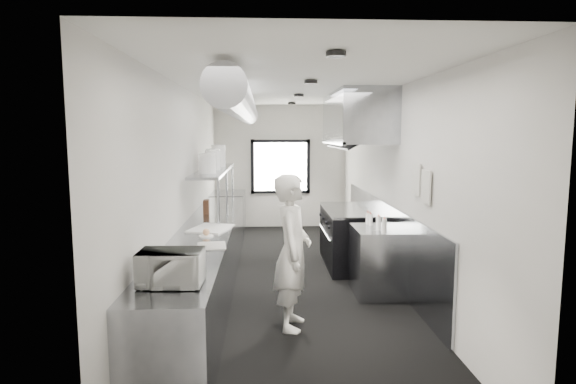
{
  "coord_description": "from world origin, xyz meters",
  "views": [
    {
      "loc": [
        -0.37,
        -6.77,
        2.15
      ],
      "look_at": [
        -0.04,
        -0.2,
        1.33
      ],
      "focal_mm": 29.27,
      "sensor_mm": 36.0,
      "label": 1
    }
  ],
  "objects": [
    {
      "name": "floor",
      "position": [
        0.0,
        0.0,
        0.0
      ],
      "size": [
        3.0,
        8.0,
        0.01
      ],
      "primitive_type": "cube",
      "color": "black",
      "rests_on": "ground"
    },
    {
      "name": "ceiling",
      "position": [
        0.0,
        0.0,
        2.8
      ],
      "size": [
        3.0,
        8.0,
        0.01
      ],
      "primitive_type": "cube",
      "color": "silver",
      "rests_on": "wall_back"
    },
    {
      "name": "wall_back",
      "position": [
        0.0,
        4.0,
        1.4
      ],
      "size": [
        3.0,
        0.02,
        2.8
      ],
      "primitive_type": "cube",
      "color": "silver",
      "rests_on": "floor"
    },
    {
      "name": "wall_front",
      "position": [
        0.0,
        -4.0,
        1.4
      ],
      "size": [
        3.0,
        0.02,
        2.8
      ],
      "primitive_type": "cube",
      "color": "silver",
      "rests_on": "floor"
    },
    {
      "name": "wall_left",
      "position": [
        -1.5,
        0.0,
        1.4
      ],
      "size": [
        0.02,
        8.0,
        2.8
      ],
      "primitive_type": "cube",
      "color": "silver",
      "rests_on": "floor"
    },
    {
      "name": "wall_right",
      "position": [
        1.5,
        0.0,
        1.4
      ],
      "size": [
        0.02,
        8.0,
        2.8
      ],
      "primitive_type": "cube",
      "color": "silver",
      "rests_on": "floor"
    },
    {
      "name": "wall_cladding",
      "position": [
        1.48,
        0.3,
        0.55
      ],
      "size": [
        0.03,
        5.5,
        1.1
      ],
      "primitive_type": "cube",
      "color": "gray",
      "rests_on": "wall_right"
    },
    {
      "name": "hvac_duct",
      "position": [
        -0.7,
        0.4,
        2.55
      ],
      "size": [
        0.4,
        6.4,
        0.4
      ],
      "primitive_type": "cylinder",
      "rotation": [
        1.57,
        0.0,
        0.0
      ],
      "color": "#94969C",
      "rests_on": "ceiling"
    },
    {
      "name": "service_window",
      "position": [
        0.0,
        3.96,
        1.4
      ],
      "size": [
        1.36,
        0.05,
        1.25
      ],
      "color": "silver",
      "rests_on": "wall_back"
    },
    {
      "name": "exhaust_hood",
      "position": [
        1.1,
        0.7,
        2.39
      ],
      "size": [
        0.81,
        2.2,
        0.88
      ],
      "color": "gray",
      "rests_on": "ceiling"
    },
    {
      "name": "prep_counter",
      "position": [
        -1.15,
        -0.5,
        0.45
      ],
      "size": [
        0.7,
        6.0,
        0.9
      ],
      "primitive_type": "cube",
      "color": "gray",
      "rests_on": "floor"
    },
    {
      "name": "pass_shelf",
      "position": [
        -1.19,
        1.0,
        1.54
      ],
      "size": [
        0.45,
        3.0,
        0.68
      ],
      "color": "gray",
      "rests_on": "prep_counter"
    },
    {
      "name": "range",
      "position": [
        1.04,
        0.7,
        0.47
      ],
      "size": [
        0.88,
        1.6,
        0.94
      ],
      "color": "black",
      "rests_on": "floor"
    },
    {
      "name": "bottle_station",
      "position": [
        1.15,
        -0.7,
        0.45
      ],
      "size": [
        0.65,
        0.8,
        0.9
      ],
      "primitive_type": "cube",
      "color": "gray",
      "rests_on": "floor"
    },
    {
      "name": "far_work_table",
      "position": [
        -1.15,
        3.2,
        0.45
      ],
      "size": [
        0.7,
        1.2,
        0.9
      ],
      "primitive_type": "cube",
      "color": "gray",
      "rests_on": "floor"
    },
    {
      "name": "notice_sheet_a",
      "position": [
        1.47,
        -1.2,
        1.6
      ],
      "size": [
        0.02,
        0.28,
        0.38
      ],
      "primitive_type": "cube",
      "color": "beige",
      "rests_on": "wall_right"
    },
    {
      "name": "notice_sheet_b",
      "position": [
        1.47,
        -1.55,
        1.55
      ],
      "size": [
        0.02,
        0.28,
        0.38
      ],
      "primitive_type": "cube",
      "color": "beige",
      "rests_on": "wall_right"
    },
    {
      "name": "line_cook",
      "position": [
        -0.06,
        -1.74,
        0.86
      ],
      "size": [
        0.49,
        0.68,
        1.71
      ],
      "primitive_type": "imported",
      "rotation": [
        0.0,
        0.0,
        1.43
      ],
      "color": "silver",
      "rests_on": "floor"
    },
    {
      "name": "microwave",
      "position": [
        -1.15,
        -2.94,
        1.04
      ],
      "size": [
        0.49,
        0.38,
        0.29
      ],
      "primitive_type": "imported",
      "rotation": [
        0.0,
        0.0,
        -0.03
      ],
      "color": "silver",
      "rests_on": "prep_counter"
    },
    {
      "name": "deli_tub_a",
      "position": [
        -1.32,
        -2.52,
        0.95
      ],
      "size": [
        0.17,
        0.17,
        0.09
      ],
      "primitive_type": "cylinder",
      "rotation": [
        0.0,
        0.0,
        -0.4
      ],
      "color": "#ABB5A6",
      "rests_on": "prep_counter"
    },
    {
      "name": "deli_tub_b",
      "position": [
        -1.34,
        -2.54,
        0.95
      ],
      "size": [
        0.13,
        0.13,
        0.09
      ],
      "primitive_type": "cylinder",
      "rotation": [
        0.0,
        0.0,
        -0.03
      ],
      "color": "#ABB5A6",
      "rests_on": "prep_counter"
    },
    {
      "name": "newspaper",
      "position": [
        -0.96,
        -1.61,
        0.9
      ],
      "size": [
        0.36,
        0.43,
        0.01
      ],
      "primitive_type": "cube",
      "rotation": [
        0.0,
        0.0,
        0.12
      ],
      "color": "beige",
      "rests_on": "prep_counter"
    },
    {
      "name": "small_plate",
      "position": [
        -1.08,
        -1.11,
        0.91
      ],
      "size": [
        0.22,
        0.22,
        0.01
      ],
      "primitive_type": "cylinder",
      "rotation": [
        0.0,
        0.0,
        0.26
      ],
      "color": "white",
      "rests_on": "prep_counter"
    },
    {
      "name": "pastry",
      "position": [
        -1.08,
        -1.11,
        0.96
      ],
      "size": [
        0.08,
        0.08,
        0.08
      ],
      "primitive_type": "sphere",
      "color": "tan",
      "rests_on": "small_plate"
    },
    {
      "name": "cutting_board",
      "position": [
        -1.08,
        -0.65,
        0.91
      ],
      "size": [
        0.62,
        0.72,
        0.02
      ],
      "primitive_type": "cube",
      "rotation": [
        0.0,
        0.0,
        -0.3
      ],
      "color": "silver",
      "rests_on": "prep_counter"
    },
    {
      "name": "knife_block",
      "position": [
        -1.29,
        0.58,
        1.01
      ],
      "size": [
        0.1,
        0.2,
        0.21
      ],
      "primitive_type": "cube",
      "rotation": [
        0.0,
        0.0,
        0.05
      ],
      "color": "#522E1C",
      "rests_on": "prep_counter"
    },
    {
      "name": "plate_stack_a",
      "position": [
        -1.2,
        0.19,
        1.72
      ],
      "size": [
        0.29,
        0.29,
        0.29
      ],
      "primitive_type": "cylinder",
      "rotation": [
        0.0,
        0.0,
        0.17
      ],
      "color": "white",
      "rests_on": "pass_shelf"
    },
    {
      "name": "plate_stack_b",
      "position": [
        -1.19,
        0.79,
        1.73
      ],
      "size": [
        0.32,
        0.32,
        0.32
      ],
      "primitive_type": "cylinder",
      "rotation": [
        0.0,
        0.0,
        -0.38
      ],
      "color": "white",
      "rests_on": "pass_shelf"
    },
    {
      "name": "plate_stack_c",
      "position": [
        -1.22,
        1.12,
        1.73
      ],
      "size": [
        0.29,
        0.29,
        0.33
      ],
      "primitive_type": "cylinder",
      "rotation": [
        0.0,
        0.0,
        0.32
      ],
      "color": "white",
      "rests_on": "pass_shelf"
    },
    {
      "name": "plate_stack_d",
      "position": [
        -1.18,
        1.57,
        1.76
      ],
      "size": [
        0.28,
        0.28,
        0.38
      ],
      "primitive_type": "cylinder",
      "rotation": [
        0.0,
        0.0,
        -0.16
      ],
      "color": "white",
      "rests_on": "pass_shelf"
    },
    {
      "name": "squeeze_bottle_a",
      "position": [
        1.14,
        -1.03,
        0.99
      ],
      "size": [
        0.07,
        0.07,
        0.19
      ],
      "primitive_type": "cylinder",
      "rotation": [
        0.0,
        0.0,
        -0.19
      ],
      "color": "silver",
      "rests_on": "bottle_station"
    },
    {
      "name": "squeeze_bottle_b",
      "position": [
        1.12,
        -0.81,
        0.99
      ],
      "size": [
        0.08,
        0.08,
        0.18
      ],
      "primitive_type": "cylinder",
      "rotation": [
        0.0,
        0.0,
        0.36
      ],
      "color": "silver",
      "rests_on": "bottle_station"
    },
    {
      "name": "squeeze_bottle_c",
      "position": [
        1.13,
        -0.74,
        0.98
      ],
      "size": [
        0.06,
        0.06,
        0.16
      ],
      "primitive_type": "cylinder",
      "rotation": [
        0.0,
        0.0,
        -0.07
      ],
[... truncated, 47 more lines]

